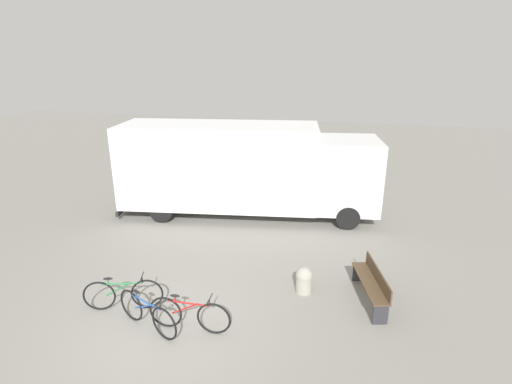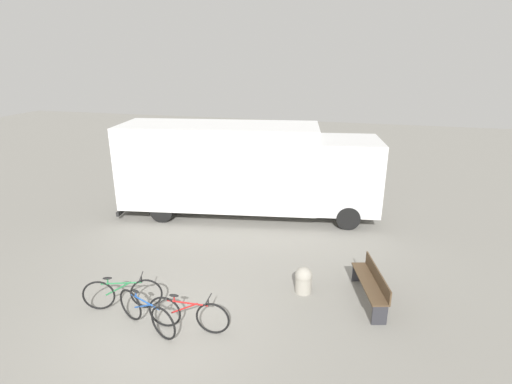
% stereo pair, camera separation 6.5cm
% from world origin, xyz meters
% --- Properties ---
extents(ground_plane, '(60.00, 60.00, 0.00)m').
position_xyz_m(ground_plane, '(0.00, 0.00, 0.00)').
color(ground_plane, gray).
extents(delivery_truck, '(9.60, 3.79, 3.36)m').
position_xyz_m(delivery_truck, '(-0.13, 7.06, 1.82)').
color(delivery_truck, white).
rests_on(delivery_truck, ground).
extents(park_bench, '(0.88, 1.95, 0.85)m').
position_xyz_m(park_bench, '(4.41, 2.32, 0.50)').
color(park_bench, brown).
rests_on(park_bench, ground).
extents(bicycle_near, '(1.77, 0.68, 0.85)m').
position_xyz_m(bicycle_near, '(-1.26, 0.55, 0.40)').
color(bicycle_near, black).
rests_on(bicycle_near, ground).
extents(bicycle_middle, '(1.73, 0.76, 0.85)m').
position_xyz_m(bicycle_middle, '(-0.35, 0.02, 0.40)').
color(bicycle_middle, black).
rests_on(bicycle_middle, ground).
extents(bicycle_far, '(1.85, 0.44, 0.85)m').
position_xyz_m(bicycle_far, '(0.55, 0.21, 0.40)').
color(bicycle_far, black).
rests_on(bicycle_far, ground).
extents(bollard_near_bench, '(0.44, 0.44, 0.69)m').
position_xyz_m(bollard_near_bench, '(2.76, 2.31, 0.35)').
color(bollard_near_bench, '#9E998C').
rests_on(bollard_near_bench, ground).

